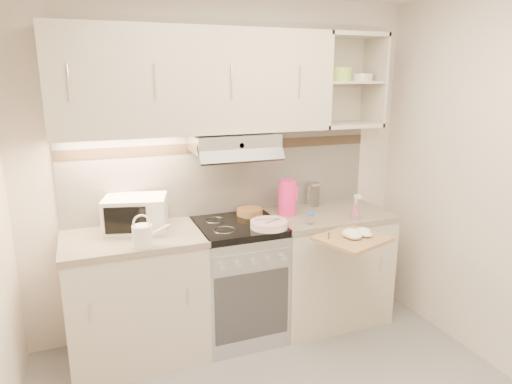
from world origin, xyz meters
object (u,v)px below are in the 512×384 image
microwave (136,213)px  pink_pitcher (288,197)px  cutting_board (352,239)px  plate_stack (269,224)px  electric_range (239,280)px  watering_can (144,235)px  glass_jar (313,194)px  spray_bottle (356,209)px

microwave → pink_pitcher: 1.13m
cutting_board → pink_pitcher: bearing=91.3°
microwave → plate_stack: bearing=-4.1°
electric_range → watering_can: 0.90m
microwave → plate_stack: microwave is taller
glass_jar → electric_range: bearing=-164.5°
pink_pitcher → microwave: bearing=-167.0°
electric_range → microwave: microwave is taller
plate_stack → glass_jar: glass_jar is taller
pink_pitcher → glass_jar: bearing=41.1°
microwave → plate_stack: (0.87, -0.29, -0.09)m
watering_can → spray_bottle: (1.55, 0.00, 0.00)m
electric_range → watering_can: size_ratio=3.69×
plate_stack → microwave: bearing=161.4°
pink_pitcher → cutting_board: size_ratio=0.64×
watering_can → plate_stack: bearing=6.6°
glass_jar → spray_bottle: (0.13, -0.42, -0.02)m
electric_range → watering_can: bearing=-162.5°
plate_stack → glass_jar: bearing=34.5°
plate_stack → spray_bottle: size_ratio=1.32×
electric_range → spray_bottle: bearing=-14.5°
cutting_board → electric_range: bearing=121.8°
microwave → glass_jar: size_ratio=2.46×
electric_range → pink_pitcher: (0.42, 0.06, 0.59)m
glass_jar → spray_bottle: size_ratio=0.98×
plate_stack → electric_range: bearing=133.8°
electric_range → microwave: (-0.70, 0.12, 0.57)m
electric_range → microwave: 0.91m
microwave → pink_pitcher: bearing=11.6°
electric_range → watering_can: (-0.70, -0.22, 0.52)m
plate_stack → spray_bottle: bearing=-3.6°
pink_pitcher → glass_jar: 0.33m
electric_range → cutting_board: size_ratio=2.11×
microwave → glass_jar: microwave is taller
plate_stack → glass_jar: (0.55, 0.38, 0.07)m
glass_jar → cutting_board: size_ratio=0.46×
spray_bottle → microwave: bearing=164.5°
electric_range → spray_bottle: size_ratio=4.52×
pink_pitcher → cutting_board: pink_pitcher is taller
watering_can → glass_jar: watering_can is taller
pink_pitcher → glass_jar: size_ratio=1.41×
microwave → glass_jar: (1.42, 0.08, -0.02)m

